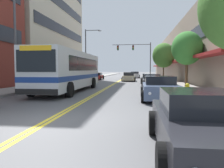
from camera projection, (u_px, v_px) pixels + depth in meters
The scene contains 19 objects.
ground_plane at pixel (124, 78), 43.89m from camera, with size 240.00×240.00×0.00m, color #565659.
sidewalk_left at pixel (90, 78), 44.76m from camera, with size 3.08×106.00×0.16m.
sidewalk_right at pixel (159, 78), 43.01m from camera, with size 3.08×106.00×0.16m.
centre_line at pixel (124, 78), 43.89m from camera, with size 0.34×106.00×0.01m.
storefront_row_right at pixel (190, 56), 42.02m from camera, with size 9.10×68.00×8.70m.
city_bus at pixel (70, 69), 17.92m from camera, with size 2.89×11.72×3.15m.
car_red_parked_left_near at pixel (97, 76), 38.97m from camera, with size 2.12×4.52×1.22m.
car_charcoal_parked_right_foreground at pixel (200, 125), 4.55m from camera, with size 1.97×4.27×1.32m.
car_slate_blue_parked_right_mid at pixel (160, 89), 12.80m from camera, with size 2.21×4.28×1.39m.
car_black_parked_right_far at pixel (149, 79), 28.56m from camera, with size 2.16×4.59×1.22m.
car_dark_grey_parked_right_end at pixel (152, 81), 22.34m from camera, with size 2.07×4.40×1.29m.
car_beige_moving_lead at pixel (129, 77), 33.33m from camera, with size 2.03×4.28×1.35m.
car_silver_moving_second at pixel (135, 75), 46.51m from camera, with size 2.08×4.90×1.33m.
traffic_signal_mast at pixel (137, 53), 42.12m from camera, with size 7.48×0.38×6.94m.
street_lamp_left_near at pixel (18, 26), 14.75m from camera, with size 1.82×0.28×7.99m.
street_lamp_left_far at pixel (88, 50), 34.25m from camera, with size 2.62×0.28×8.03m.
street_tree_right_mid at pixel (187, 48), 20.17m from camera, with size 2.81×2.81×5.13m.
street_tree_right_far at pixel (164, 55), 31.95m from camera, with size 3.27×3.27×5.49m.
fire_hydrant at pixel (187, 90), 12.99m from camera, with size 0.36×0.28×0.79m.
Camera 1 is at (3.10, -6.82, 1.77)m, focal length 35.00 mm.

